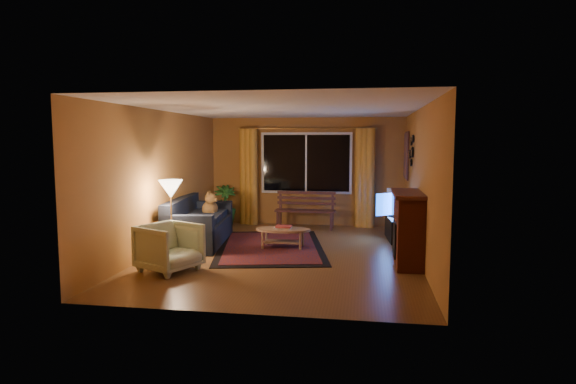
# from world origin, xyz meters

# --- Properties ---
(floor) EXTENTS (4.50, 6.00, 0.02)m
(floor) POSITION_xyz_m (0.00, 0.00, -0.01)
(floor) COLOR brown
(floor) RESTS_ON ground
(ceiling) EXTENTS (4.50, 6.00, 0.02)m
(ceiling) POSITION_xyz_m (0.00, 0.00, 2.51)
(ceiling) COLOR white
(ceiling) RESTS_ON ground
(wall_back) EXTENTS (4.50, 0.02, 2.50)m
(wall_back) POSITION_xyz_m (0.00, 3.01, 1.25)
(wall_back) COLOR #B27535
(wall_back) RESTS_ON ground
(wall_left) EXTENTS (0.02, 6.00, 2.50)m
(wall_left) POSITION_xyz_m (-2.26, 0.00, 1.25)
(wall_left) COLOR #B27535
(wall_left) RESTS_ON ground
(wall_right) EXTENTS (0.02, 6.00, 2.50)m
(wall_right) POSITION_xyz_m (2.26, 0.00, 1.25)
(wall_right) COLOR #B27535
(wall_right) RESTS_ON ground
(window) EXTENTS (2.00, 0.02, 1.30)m
(window) POSITION_xyz_m (0.00, 2.94, 1.45)
(window) COLOR black
(window) RESTS_ON wall_back
(curtain_rod) EXTENTS (3.20, 0.03, 0.03)m
(curtain_rod) POSITION_xyz_m (0.00, 2.90, 2.25)
(curtain_rod) COLOR #BF8C3F
(curtain_rod) RESTS_ON wall_back
(curtain_left) EXTENTS (0.36, 0.36, 2.24)m
(curtain_left) POSITION_xyz_m (-1.35, 2.88, 1.12)
(curtain_left) COLOR gold
(curtain_left) RESTS_ON ground
(curtain_right) EXTENTS (0.36, 0.36, 2.24)m
(curtain_right) POSITION_xyz_m (1.35, 2.88, 1.12)
(curtain_right) COLOR gold
(curtain_right) RESTS_ON ground
(bench) EXTENTS (1.35, 0.44, 0.40)m
(bench) POSITION_xyz_m (0.04, 2.48, 0.20)
(bench) COLOR #3E1E1B
(bench) RESTS_ON ground
(potted_plant) EXTENTS (0.69, 0.69, 0.93)m
(potted_plant) POSITION_xyz_m (-1.88, 2.64, 0.47)
(potted_plant) COLOR #235B1E
(potted_plant) RESTS_ON ground
(sofa) EXTENTS (1.16, 2.24, 0.87)m
(sofa) POSITION_xyz_m (-1.76, 0.58, 0.43)
(sofa) COLOR black
(sofa) RESTS_ON ground
(dog) EXTENTS (0.49, 0.56, 0.51)m
(dog) POSITION_xyz_m (-1.71, 1.07, 0.68)
(dog) COLOR olive
(dog) RESTS_ON sofa
(armchair) EXTENTS (0.99, 1.01, 0.79)m
(armchair) POSITION_xyz_m (-1.54, -1.40, 0.40)
(armchair) COLOR beige
(armchair) RESTS_ON ground
(floor_lamp) EXTENTS (0.28, 0.28, 1.29)m
(floor_lamp) POSITION_xyz_m (-1.84, -0.58, 0.65)
(floor_lamp) COLOR #BF8C3F
(floor_lamp) RESTS_ON ground
(rug) EXTENTS (2.46, 3.32, 0.02)m
(rug) POSITION_xyz_m (-0.36, 0.46, 0.01)
(rug) COLOR #7B1B01
(rug) RESTS_ON ground
(coffee_table) EXTENTS (1.01, 1.01, 0.36)m
(coffee_table) POSITION_xyz_m (-0.11, 0.41, 0.18)
(coffee_table) COLOR #9B7352
(coffee_table) RESTS_ON ground
(tv_console) EXTENTS (0.44, 1.09, 0.44)m
(tv_console) POSITION_xyz_m (2.00, 1.51, 0.22)
(tv_console) COLOR black
(tv_console) RESTS_ON ground
(television) EXTENTS (0.62, 0.87, 0.55)m
(television) POSITION_xyz_m (2.00, 1.51, 0.72)
(television) COLOR black
(television) RESTS_ON tv_console
(fireplace) EXTENTS (0.40, 1.20, 1.10)m
(fireplace) POSITION_xyz_m (2.05, -0.40, 0.55)
(fireplace) COLOR maroon
(fireplace) RESTS_ON ground
(mirror_cluster) EXTENTS (0.06, 0.60, 0.56)m
(mirror_cluster) POSITION_xyz_m (2.21, 1.30, 1.80)
(mirror_cluster) COLOR black
(mirror_cluster) RESTS_ON wall_right
(painting) EXTENTS (0.04, 0.76, 0.96)m
(painting) POSITION_xyz_m (2.22, 2.45, 1.65)
(painting) COLOR #D15A0B
(painting) RESTS_ON wall_right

